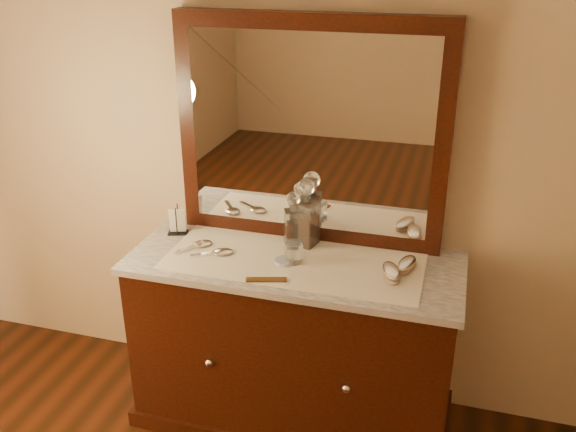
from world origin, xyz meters
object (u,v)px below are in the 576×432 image
Objects in this scene: pin_dish at (285,261)px; decanter_left at (293,224)px; decanter_right at (306,220)px; brush_near at (391,273)px; dresser_cabinet at (294,344)px; mirror_frame at (310,132)px; comb at (266,280)px; hand_mirror_outer at (199,245)px; napkin_rack at (177,222)px; hand_mirror_inner at (219,252)px; brush_far at (407,265)px.

decanter_left is at bearing 94.46° from pin_dish.
brush_near is at bearing -25.54° from decanter_right.
dresser_cabinet is 1.17× the size of mirror_frame.
comb is 0.44m from hand_mirror_outer.
hand_mirror_inner is at bearing -29.56° from napkin_rack.
dresser_cabinet is 7.85× the size of hand_mirror_outer.
brush_near is (0.45, 0.00, 0.01)m from pin_dish.
hand_mirror_inner is at bearing -171.98° from dresser_cabinet.
hand_mirror_inner is (0.27, -0.15, -0.04)m from napkin_rack.
mirror_frame is 13.98× the size of pin_dish.
mirror_frame is 4.77× the size of decanter_left.
decanter_right is at bearing 154.46° from brush_near.
pin_dish is 0.27× the size of decanter_right.
hand_mirror_outer is at bearing -179.85° from dresser_cabinet.
decanter_left is (-0.05, -0.10, -0.40)m from mirror_frame.
pin_dish is 0.23m from decanter_right.
brush_near is at bearing 0.35° from hand_mirror_inner.
hand_mirror_outer is at bearing -151.05° from mirror_frame.
decanter_right reaches higher than pin_dish.
napkin_rack is at bearing 170.04° from dresser_cabinet.
hand_mirror_inner is (-0.34, -0.20, -0.11)m from decanter_right.
hand_mirror_inner is (-0.28, -0.19, -0.09)m from decanter_left.
mirror_frame is at bearing 13.16° from napkin_rack.
dresser_cabinet is 0.63m from brush_near.
brush_near is 1.08× the size of brush_far.
brush_far is 0.81m from hand_mirror_inner.
dresser_cabinet is 8.45× the size of comb.
mirror_frame is 7.58× the size of brush_far.
napkin_rack is at bearing 176.75° from brush_far.
pin_dish is at bearing -125.75° from dresser_cabinet.
hand_mirror_outer reaches higher than pin_dish.
decanter_left reaches higher than napkin_rack.
dresser_cabinet is 8.85× the size of brush_far.
mirror_frame reaches higher than hand_mirror_outer.
pin_dish is 0.51m from brush_far.
napkin_rack is 0.55× the size of decanter_left.
decanter_left is 1.41× the size of hand_mirror_outer.
pin_dish is at bearing -179.77° from brush_near.
napkin_rack reaches higher than hand_mirror_inner.
brush_near is at bearing 2.55° from comb.
hand_mirror_inner is (-0.75, -0.00, -0.01)m from brush_near.
comb is at bearing -30.35° from napkin_rack.
brush_far reaches higher than hand_mirror_inner.
decanter_right is 1.70× the size of hand_mirror_inner.
hand_mirror_outer is at bearing 177.30° from brush_near.
decanter_left is 0.54m from brush_far.
dresser_cabinet is 0.97m from mirror_frame.
hand_mirror_outer reaches higher than dresser_cabinet.
hand_mirror_outer is at bearing 158.26° from hand_mirror_inner.
decanter_right reaches higher than napkin_rack.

